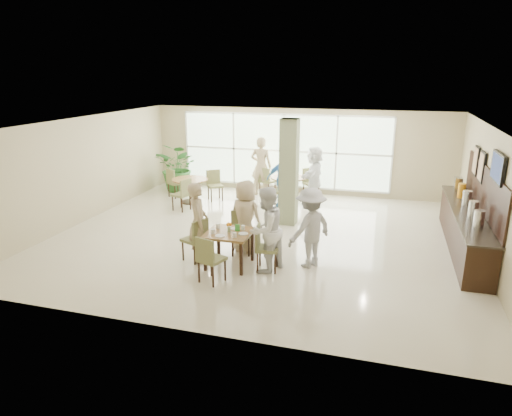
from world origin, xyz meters
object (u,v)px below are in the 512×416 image
(buffet_counter, at_px, (466,226))
(main_table, at_px, (229,236))
(round_table_left, at_px, (190,184))
(round_table_right, at_px, (288,182))
(adult_a, at_px, (282,180))
(adult_standing, at_px, (261,166))
(teen_far, at_px, (245,217))
(teen_right, at_px, (266,230))
(teen_standing, at_px, (310,228))
(potted_plant, at_px, (179,167))
(adult_b, at_px, (314,175))
(teen_left, at_px, (198,222))

(buffet_counter, bearing_deg, main_table, -153.71)
(round_table_left, relative_size, round_table_right, 1.00)
(adult_a, bearing_deg, adult_standing, 127.82)
(round_table_right, bearing_deg, buffet_counter, -31.75)
(round_table_left, xyz_separation_m, adult_standing, (1.88, 1.47, 0.39))
(teen_far, xyz_separation_m, adult_a, (-0.03, 3.77, -0.01))
(main_table, relative_size, round_table_right, 0.83)
(main_table, xyz_separation_m, adult_a, (0.06, 4.62, 0.17))
(round_table_left, height_order, teen_right, teen_right)
(round_table_right, relative_size, teen_standing, 0.66)
(teen_standing, bearing_deg, round_table_left, -94.78)
(buffet_counter, xyz_separation_m, adult_standing, (-5.79, 3.31, 0.42))
(teen_standing, bearing_deg, buffet_counter, 156.70)
(round_table_left, bearing_deg, teen_standing, -40.66)
(main_table, height_order, round_table_left, same)
(adult_a, bearing_deg, teen_far, -93.38)
(buffet_counter, distance_m, potted_plant, 9.15)
(main_table, height_order, teen_right, teen_right)
(potted_plant, relative_size, teen_right, 0.93)
(potted_plant, relative_size, teen_far, 0.99)
(potted_plant, distance_m, adult_b, 4.64)
(round_table_right, bearing_deg, teen_right, -82.35)
(potted_plant, bearing_deg, adult_b, -0.82)
(round_table_right, relative_size, teen_left, 0.65)
(teen_left, distance_m, adult_standing, 5.63)
(teen_right, relative_size, adult_a, 1.08)
(round_table_left, relative_size, potted_plant, 0.68)
(teen_left, height_order, teen_right, teen_right)
(teen_far, relative_size, adult_b, 0.95)
(round_table_right, distance_m, teen_standing, 5.16)
(teen_far, height_order, adult_a, teen_far)
(round_table_right, distance_m, adult_b, 0.88)
(main_table, height_order, teen_standing, teen_standing)
(teen_left, bearing_deg, adult_a, -34.04)
(main_table, xyz_separation_m, potted_plant, (-3.74, 5.45, 0.17))
(round_table_left, distance_m, teen_right, 5.58)
(adult_b, bearing_deg, adult_standing, -98.80)
(round_table_left, bearing_deg, teen_left, -63.56)
(potted_plant, xyz_separation_m, teen_far, (3.83, -4.60, 0.01))
(round_table_left, relative_size, adult_b, 0.64)
(main_table, bearing_deg, teen_left, 172.47)
(teen_right, height_order, adult_standing, adult_standing)
(round_table_right, height_order, buffet_counter, buffet_counter)
(main_table, xyz_separation_m, teen_right, (0.79, -0.01, 0.23))
(teen_left, height_order, teen_far, teen_left)
(adult_a, distance_m, adult_b, 1.13)
(buffet_counter, bearing_deg, adult_a, 155.31)
(main_table, relative_size, teen_standing, 0.55)
(buffet_counter, distance_m, adult_b, 4.98)
(buffet_counter, distance_m, adult_a, 5.31)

